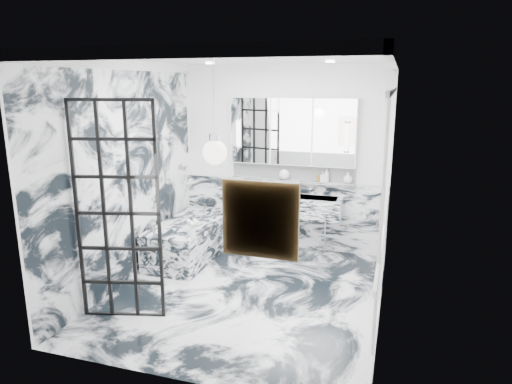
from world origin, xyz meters
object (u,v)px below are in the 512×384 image
(crittall_door, at_px, (118,213))
(mirror_cabinet, at_px, (292,132))
(trough_sink, at_px, (288,205))
(bathtub, at_px, (190,239))

(crittall_door, height_order, mirror_cabinet, crittall_door)
(mirror_cabinet, bearing_deg, trough_sink, -90.00)
(crittall_door, bearing_deg, bathtub, 77.42)
(bathtub, bearing_deg, mirror_cabinet, 32.06)
(trough_sink, distance_m, mirror_cabinet, 1.10)
(crittall_door, distance_m, trough_sink, 2.83)
(trough_sink, relative_size, bathtub, 0.97)
(crittall_door, xyz_separation_m, mirror_cabinet, (1.26, 2.66, 0.64))
(trough_sink, distance_m, bathtub, 1.55)
(bathtub, bearing_deg, crittall_door, -88.10)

